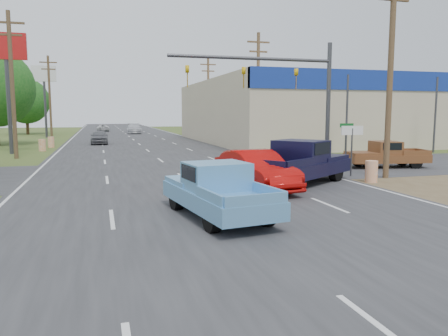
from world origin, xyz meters
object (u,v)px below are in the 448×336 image
object	(u,v)px
red_convertible	(256,171)
brown_pickup	(385,154)
distant_car_grey	(99,137)
distant_car_silver	(134,129)
navy_pickup	(301,162)
blue_pickup	(216,189)
distant_car_white	(103,128)

from	to	relation	value
red_convertible	brown_pickup	distance (m)	11.01
distant_car_grey	distant_car_silver	bearing A→B (deg)	78.00
red_convertible	distant_car_silver	distance (m)	52.82
red_convertible	navy_pickup	world-z (taller)	navy_pickup
blue_pickup	distant_car_white	distance (m)	66.34
navy_pickup	brown_pickup	xyz separation A→B (m)	(7.28, 4.00, -0.21)
distant_car_grey	distant_car_silver	distance (m)	23.64
red_convertible	distant_car_grey	bearing A→B (deg)	94.18
brown_pickup	navy_pickup	bearing A→B (deg)	127.87
distant_car_silver	distant_car_white	distance (m)	10.51
distant_car_grey	distant_car_white	distance (m)	32.49
brown_pickup	distant_car_grey	bearing A→B (deg)	41.86
navy_pickup	brown_pickup	size ratio (longest dim) A/B	1.26
distant_car_grey	navy_pickup	bearing A→B (deg)	-72.41
red_convertible	distant_car_white	xyz separation A→B (m)	(-5.52, 62.24, -0.21)
red_convertible	brown_pickup	xyz separation A→B (m)	(9.80, 5.01, -0.03)
red_convertible	blue_pickup	bearing A→B (deg)	-131.70
blue_pickup	distant_car_silver	distance (m)	56.89
distant_car_silver	red_convertible	bearing A→B (deg)	-86.54
blue_pickup	brown_pickup	world-z (taller)	blue_pickup
distant_car_grey	distant_car_white	bearing A→B (deg)	89.76
navy_pickup	distant_car_white	size ratio (longest dim) A/B	1.42
blue_pickup	distant_car_grey	bearing A→B (deg)	87.46
distant_car_silver	brown_pickup	bearing A→B (deg)	-74.90
brown_pickup	red_convertible	bearing A→B (deg)	126.19
navy_pickup	red_convertible	bearing A→B (deg)	-103.02
distant_car_white	brown_pickup	bearing A→B (deg)	102.32
brown_pickup	distant_car_grey	size ratio (longest dim) A/B	1.15
blue_pickup	navy_pickup	distance (m)	7.31
red_convertible	distant_car_grey	size ratio (longest dim) A/B	1.17
distant_car_white	distant_car_silver	bearing A→B (deg)	113.53
navy_pickup	distant_car_white	xyz separation A→B (m)	(-8.04, 61.22, -0.39)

